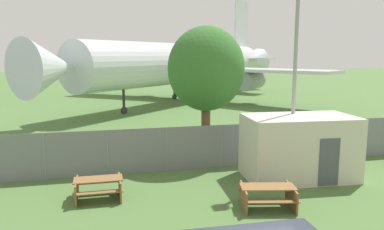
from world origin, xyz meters
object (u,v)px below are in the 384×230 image
Objects in this scene: portable_cabin at (299,147)px; picnic_bench_open_grass at (99,186)px; tree_left_of_cabin at (206,69)px; picnic_bench_near_cabin at (268,194)px; airplane at (187,64)px.

portable_cabin is 2.70× the size of picnic_bench_open_grass.
portable_cabin is at bearing -56.08° from tree_left_of_cabin.
picnic_bench_near_cabin is 1.21× the size of picnic_bench_open_grass.
picnic_bench_open_grass is at bearing 159.05° from picnic_bench_near_cabin.
portable_cabin is 3.79m from picnic_bench_near_cabin.
picnic_bench_near_cabin is at bearing -20.95° from picnic_bench_open_grass.
picnic_bench_open_grass is (-8.18, -0.49, -0.85)m from portable_cabin.
tree_left_of_cabin reaches higher than picnic_bench_near_cabin.
picnic_bench_near_cabin is at bearing -87.71° from tree_left_of_cabin.
tree_left_of_cabin is (-0.28, 6.90, 3.95)m from picnic_bench_near_cabin.
portable_cabin is at bearing 45.36° from picnic_bench_near_cabin.
portable_cabin is at bearing 43.21° from airplane.
tree_left_of_cabin is (-2.87, 4.27, 3.11)m from portable_cabin.
picnic_bench_open_grass is 8.15m from tree_left_of_cabin.
picnic_bench_near_cabin is (-3.80, -29.28, -3.70)m from airplane.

